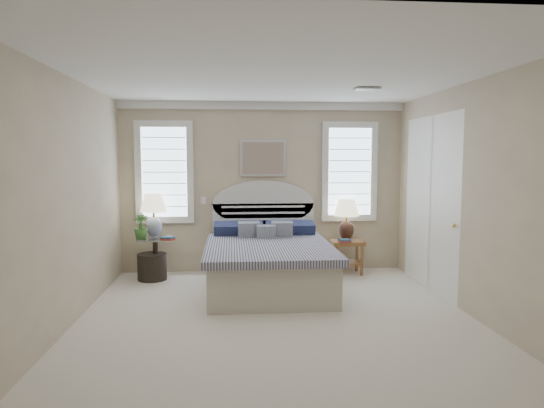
{
  "coord_description": "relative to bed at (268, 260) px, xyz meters",
  "views": [
    {
      "loc": [
        -0.5,
        -5.24,
        1.82
      ],
      "look_at": [
        0.02,
        1.0,
        1.23
      ],
      "focal_mm": 32.0,
      "sensor_mm": 36.0,
      "label": 1
    }
  ],
  "objects": [
    {
      "name": "floor",
      "position": [
        0.0,
        -1.46,
        -0.39
      ],
      "size": [
        4.5,
        5.0,
        0.01
      ],
      "primitive_type": "cube",
      "color": "beige",
      "rests_on": "ground"
    },
    {
      "name": "ceiling",
      "position": [
        0.0,
        -1.46,
        2.31
      ],
      "size": [
        4.5,
        5.0,
        0.01
      ],
      "primitive_type": "cube",
      "color": "white",
      "rests_on": "wall_back"
    },
    {
      "name": "wall_back",
      "position": [
        0.0,
        1.04,
        0.96
      ],
      "size": [
        4.5,
        0.02,
        2.7
      ],
      "primitive_type": "cube",
      "color": "tan",
      "rests_on": "floor"
    },
    {
      "name": "wall_left",
      "position": [
        -2.25,
        -1.46,
        0.96
      ],
      "size": [
        0.02,
        5.0,
        2.7
      ],
      "primitive_type": "cube",
      "color": "tan",
      "rests_on": "floor"
    },
    {
      "name": "wall_right",
      "position": [
        2.25,
        -1.46,
        0.96
      ],
      "size": [
        0.02,
        5.0,
        2.7
      ],
      "primitive_type": "cube",
      "color": "tan",
      "rests_on": "floor"
    },
    {
      "name": "crown_molding",
      "position": [
        0.0,
        1.0,
        2.25
      ],
      "size": [
        4.5,
        0.08,
        0.12
      ],
      "primitive_type": "cube",
      "color": "white",
      "rests_on": "wall_back"
    },
    {
      "name": "hvac_vent",
      "position": [
        1.2,
        -0.66,
        2.29
      ],
      "size": [
        0.3,
        0.2,
        0.02
      ],
      "primitive_type": "cube",
      "color": "#B2B2B2",
      "rests_on": "ceiling"
    },
    {
      "name": "switch_plate",
      "position": [
        -0.95,
        1.03,
        0.76
      ],
      "size": [
        0.08,
        0.01,
        0.12
      ],
      "primitive_type": "cube",
      "color": "white",
      "rests_on": "wall_back"
    },
    {
      "name": "window_left",
      "position": [
        -1.55,
        1.02,
        1.21
      ],
      "size": [
        0.9,
        0.06,
        1.6
      ],
      "primitive_type": "cube",
      "color": "silver",
      "rests_on": "wall_back"
    },
    {
      "name": "window_right",
      "position": [
        1.4,
        1.02,
        1.21
      ],
      "size": [
        0.9,
        0.06,
        1.6
      ],
      "primitive_type": "cube",
      "color": "silver",
      "rests_on": "wall_back"
    },
    {
      "name": "painting",
      "position": [
        0.0,
        1.0,
        1.43
      ],
      "size": [
        0.74,
        0.04,
        0.58
      ],
      "primitive_type": "cube",
      "color": "silver",
      "rests_on": "wall_back"
    },
    {
      "name": "closet_door",
      "position": [
        2.23,
        -0.26,
        0.81
      ],
      "size": [
        0.02,
        1.8,
        2.4
      ],
      "primitive_type": "cube",
      "color": "white",
      "rests_on": "floor"
    },
    {
      "name": "bed",
      "position": [
        0.0,
        0.0,
        0.0
      ],
      "size": [
        1.72,
        2.28,
        1.47
      ],
      "color": "beige",
      "rests_on": "floor"
    },
    {
      "name": "side_table_left",
      "position": [
        -1.65,
        0.59,
        0.0
      ],
      "size": [
        0.56,
        0.56,
        0.63
      ],
      "color": "black",
      "rests_on": "floor"
    },
    {
      "name": "nightstand_right",
      "position": [
        1.3,
        0.69,
        0.0
      ],
      "size": [
        0.5,
        0.4,
        0.53
      ],
      "color": "brown",
      "rests_on": "floor"
    },
    {
      "name": "floor_pot",
      "position": [
        -1.7,
        0.56,
        -0.19
      ],
      "size": [
        0.51,
        0.51,
        0.39
      ],
      "primitive_type": "cylinder",
      "rotation": [
        0.0,
        0.0,
        0.18
      ],
      "color": "black",
      "rests_on": "floor"
    },
    {
      "name": "lamp_left",
      "position": [
        -1.69,
        0.72,
        0.65
      ],
      "size": [
        0.53,
        0.53,
        0.66
      ],
      "rotation": [
        0.0,
        0.0,
        0.41
      ],
      "color": "silver",
      "rests_on": "side_table_left"
    },
    {
      "name": "lamp_right",
      "position": [
        1.31,
        0.81,
        0.54
      ],
      "size": [
        0.4,
        0.4,
        0.65
      ],
      "rotation": [
        0.0,
        0.0,
        0.01
      ],
      "color": "black",
      "rests_on": "nightstand_right"
    },
    {
      "name": "potted_plant",
      "position": [
        -1.84,
        0.51,
        0.43
      ],
      "size": [
        0.2,
        0.2,
        0.36
      ],
      "primitive_type": "imported",
      "rotation": [
        0.0,
        0.0,
        0.0
      ],
      "color": "#387930",
      "rests_on": "side_table_left"
    },
    {
      "name": "books_left",
      "position": [
        -1.44,
        0.37,
        0.27
      ],
      "size": [
        0.22,
        0.2,
        0.05
      ],
      "rotation": [
        0.0,
        0.0,
        -0.4
      ],
      "color": "maroon",
      "rests_on": "side_table_left"
    },
    {
      "name": "books_right",
      "position": [
        1.23,
        0.54,
        0.17
      ],
      "size": [
        0.21,
        0.17,
        0.05
      ],
      "rotation": [
        0.0,
        0.0,
        0.25
      ],
      "color": "maroon",
      "rests_on": "nightstand_right"
    }
  ]
}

